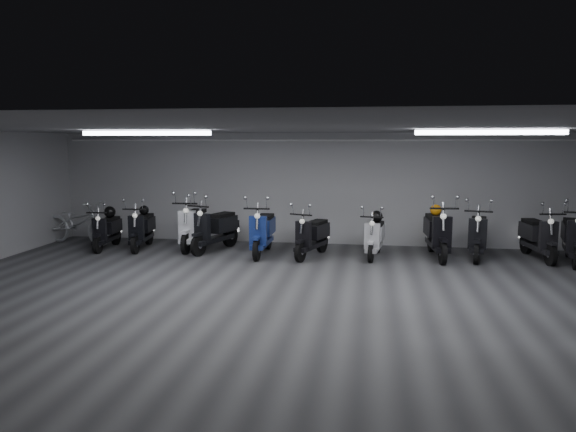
# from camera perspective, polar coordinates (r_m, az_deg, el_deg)

# --- Properties ---
(floor) EXTENTS (14.00, 10.00, 0.01)m
(floor) POSITION_cam_1_polar(r_m,az_deg,el_deg) (8.74, 1.47, -9.25)
(floor) COLOR #393A3C
(floor) RESTS_ON ground
(ceiling) EXTENTS (14.00, 10.00, 0.01)m
(ceiling) POSITION_cam_1_polar(r_m,az_deg,el_deg) (8.35, 1.55, 9.50)
(ceiling) COLOR slate
(ceiling) RESTS_ON ground
(back_wall) EXTENTS (14.00, 0.01, 2.80)m
(back_wall) POSITION_cam_1_polar(r_m,az_deg,el_deg) (13.38, 4.22, 2.92)
(back_wall) COLOR #A7A8AA
(back_wall) RESTS_ON ground
(front_wall) EXTENTS (14.00, 0.01, 2.80)m
(front_wall) POSITION_cam_1_polar(r_m,az_deg,el_deg) (3.64, -8.69, -11.20)
(front_wall) COLOR #A7A8AA
(front_wall) RESTS_ON ground
(fluor_strip_left) EXTENTS (2.40, 0.18, 0.08)m
(fluor_strip_left) POSITION_cam_1_polar(r_m,az_deg,el_deg) (10.12, -15.00, 8.61)
(fluor_strip_left) COLOR white
(fluor_strip_left) RESTS_ON ceiling
(fluor_strip_right) EXTENTS (2.40, 0.18, 0.08)m
(fluor_strip_right) POSITION_cam_1_polar(r_m,az_deg,el_deg) (9.48, 20.86, 8.42)
(fluor_strip_right) COLOR white
(fluor_strip_right) RESTS_ON ceiling
(conduit) EXTENTS (13.60, 0.05, 0.05)m
(conduit) POSITION_cam_1_polar(r_m,az_deg,el_deg) (13.24, 4.25, 8.15)
(conduit) COLOR white
(conduit) RESTS_ON back_wall
(scooter_0) EXTENTS (0.66, 1.64, 1.19)m
(scooter_0) POSITION_cam_1_polar(r_m,az_deg,el_deg) (13.49, -18.95, -0.90)
(scooter_0) COLOR black
(scooter_0) RESTS_ON floor
(scooter_1) EXTENTS (0.81, 1.81, 1.30)m
(scooter_1) POSITION_cam_1_polar(r_m,az_deg,el_deg) (13.23, -15.48, -0.69)
(scooter_1) COLOR black
(scooter_1) RESTS_ON floor
(scooter_2) EXTENTS (0.74, 2.00, 1.47)m
(scooter_2) POSITION_cam_1_polar(r_m,az_deg,el_deg) (12.99, -10.18, -0.30)
(scooter_2) COLOR silver
(scooter_2) RESTS_ON floor
(scooter_3) EXTENTS (1.23, 2.01, 1.42)m
(scooter_3) POSITION_cam_1_polar(r_m,az_deg,el_deg) (12.61, -7.90, -0.62)
(scooter_3) COLOR black
(scooter_3) RESTS_ON floor
(scooter_4) EXTENTS (0.64, 1.91, 1.42)m
(scooter_4) POSITION_cam_1_polar(r_m,az_deg,el_deg) (12.11, -2.77, -0.89)
(scooter_4) COLOR navy
(scooter_4) RESTS_ON floor
(scooter_5) EXTENTS (1.10, 1.82, 1.28)m
(scooter_5) POSITION_cam_1_polar(r_m,az_deg,el_deg) (11.88, 2.58, -1.41)
(scooter_5) COLOR black
(scooter_5) RESTS_ON floor
(scooter_6) EXTENTS (0.79, 1.71, 1.23)m
(scooter_6) POSITION_cam_1_polar(r_m,az_deg,el_deg) (12.01, 9.33, -1.54)
(scooter_6) COLOR silver
(scooter_6) RESTS_ON floor
(scooter_7) EXTENTS (0.79, 2.03, 1.49)m
(scooter_7) POSITION_cam_1_polar(r_m,az_deg,el_deg) (12.23, 15.80, -0.95)
(scooter_7) COLOR black
(scooter_7) RESTS_ON floor
(scooter_8) EXTENTS (1.02, 1.98, 1.41)m
(scooter_8) POSITION_cam_1_polar(r_m,az_deg,el_deg) (12.47, 19.80, -1.14)
(scooter_8) COLOR black
(scooter_8) RESTS_ON floor
(scooter_9) EXTENTS (0.83, 1.88, 1.35)m
(scooter_9) POSITION_cam_1_polar(r_m,az_deg,el_deg) (12.86, 25.40, -1.30)
(scooter_9) COLOR black
(scooter_9) RESTS_ON floor
(bicycle) EXTENTS (2.21, 1.28, 1.35)m
(bicycle) POSITION_cam_1_polar(r_m,az_deg,el_deg) (14.38, -21.66, -0.19)
(bicycle) COLOR silver
(bicycle) RESTS_ON floor
(scooter_10) EXTENTS (1.08, 2.06, 1.46)m
(scooter_10) POSITION_cam_1_polar(r_m,az_deg,el_deg) (12.79, 28.44, -1.31)
(scooter_10) COLOR black
(scooter_10) RESTS_ON floor
(helmet_0) EXTENTS (0.23, 0.23, 0.23)m
(helmet_0) POSITION_cam_1_polar(r_m,az_deg,el_deg) (13.42, -15.23, 0.61)
(helmet_0) COLOR black
(helmet_0) RESTS_ON scooter_1
(helmet_1) EXTENTS (0.27, 0.27, 0.27)m
(helmet_1) POSITION_cam_1_polar(r_m,az_deg,el_deg) (12.19, 9.51, -0.05)
(helmet_1) COLOR black
(helmet_1) RESTS_ON scooter_6
(helmet_2) EXTENTS (0.25, 0.25, 0.25)m
(helmet_2) POSITION_cam_1_polar(r_m,az_deg,el_deg) (12.46, 15.62, 0.63)
(helmet_2) COLOR orange
(helmet_2) RESTS_ON scooter_7
(helmet_3) EXTENTS (0.28, 0.28, 0.28)m
(helmet_3) POSITION_cam_1_polar(r_m,az_deg,el_deg) (13.65, -18.64, 0.41)
(helmet_3) COLOR black
(helmet_3) RESTS_ON scooter_0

